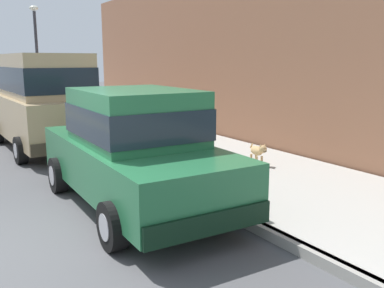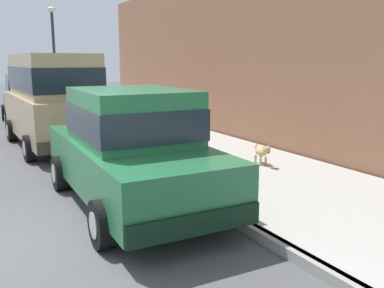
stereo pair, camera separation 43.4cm
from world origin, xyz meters
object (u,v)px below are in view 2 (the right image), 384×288
object	(u,v)px
car_tan_van	(53,96)
car_grey_hatchback	(30,98)
car_green_sedan	(132,147)
dog_tan	(262,152)
fire_hydrant	(132,135)
street_lamp	(54,47)

from	to	relation	value
car_tan_van	car_grey_hatchback	xyz separation A→B (m)	(0.08, 5.00, -0.42)
car_green_sedan	car_tan_van	distance (m)	5.61
car_green_sedan	car_tan_van	world-z (taller)	car_tan_van
car_green_sedan	dog_tan	distance (m)	3.37
car_grey_hatchback	dog_tan	xyz separation A→B (m)	(3.29, -9.86, -0.55)
car_grey_hatchback	dog_tan	world-z (taller)	car_grey_hatchback
car_tan_van	fire_hydrant	size ratio (longest dim) A/B	6.83
car_green_sedan	fire_hydrant	bearing A→B (deg)	69.32
fire_hydrant	street_lamp	world-z (taller)	street_lamp
car_tan_van	dog_tan	world-z (taller)	car_tan_van
car_tan_van	fire_hydrant	distance (m)	2.53
dog_tan	street_lamp	xyz separation A→B (m)	(-1.89, 11.94, 2.48)
car_tan_van	car_green_sedan	bearing A→B (deg)	-88.69
car_green_sedan	street_lamp	world-z (taller)	street_lamp
dog_tan	street_lamp	distance (m)	12.34
dog_tan	fire_hydrant	world-z (taller)	fire_hydrant
car_grey_hatchback	fire_hydrant	xyz separation A→B (m)	(1.50, -6.76, -0.50)
dog_tan	street_lamp	bearing A→B (deg)	99.01
car_green_sedan	car_grey_hatchback	bearing A→B (deg)	90.28
fire_hydrant	street_lamp	distance (m)	9.17
fire_hydrant	street_lamp	size ratio (longest dim) A/B	0.16
car_grey_hatchback	street_lamp	xyz separation A→B (m)	(1.40, 2.08, 1.93)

